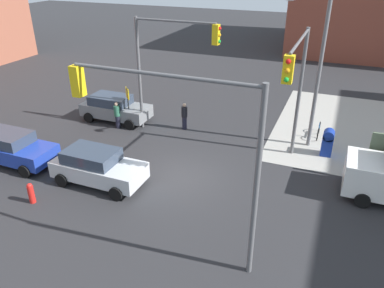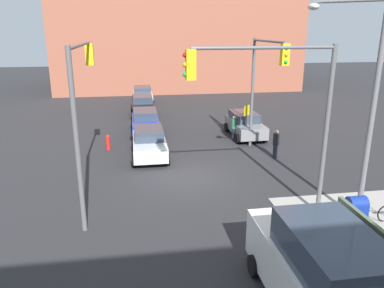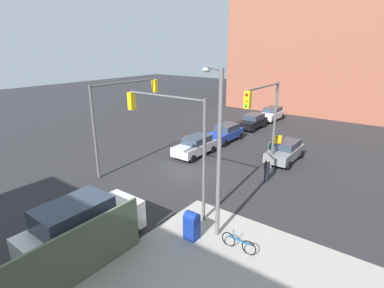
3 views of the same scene
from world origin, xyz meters
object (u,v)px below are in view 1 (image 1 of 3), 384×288
at_px(pedestrian_crossing, 184,116).
at_px(bicycle_leaning_on_fence, 319,131).
at_px(traffic_signal_ne_corner, 296,79).
at_px(coupe_gray, 115,108).
at_px(sedan_silver, 97,166).
at_px(coupe_blue, 12,148).
at_px(mailbox_blue, 328,142).
at_px(fire_hydrant, 31,193).
at_px(pedestrian_waiting, 117,115).
at_px(traffic_signal_nw_corner, 168,55).
at_px(street_lamp_corner, 315,62).
at_px(traffic_signal_se_corner, 179,132).

bearing_deg(pedestrian_crossing, bicycle_leaning_on_fence, 152.30).
height_order(traffic_signal_ne_corner, coupe_gray, traffic_signal_ne_corner).
bearing_deg(sedan_silver, coupe_blue, -179.54).
bearing_deg(mailbox_blue, fire_hydrant, -140.60).
distance_m(coupe_blue, pedestrian_waiting, 6.18).
height_order(mailbox_blue, pedestrian_crossing, pedestrian_crossing).
height_order(pedestrian_crossing, pedestrian_waiting, pedestrian_waiting).
height_order(fire_hydrant, pedestrian_waiting, pedestrian_waiting).
bearing_deg(sedan_silver, traffic_signal_ne_corner, 28.36).
bearing_deg(mailbox_blue, sedan_silver, -144.43).
bearing_deg(sedan_silver, traffic_signal_nw_corner, 83.95).
bearing_deg(sedan_silver, pedestrian_waiting, 114.00).
bearing_deg(pedestrian_waiting, sedan_silver, -53.80).
bearing_deg(sedan_silver, mailbox_blue, 35.57).
relative_size(traffic_signal_ne_corner, coupe_gray, 1.50).
xyz_separation_m(street_lamp_corner, fire_hydrant, (-9.96, -9.72, -4.22)).
distance_m(traffic_signal_ne_corner, bicycle_leaning_on_fence, 6.51).
xyz_separation_m(coupe_gray, coupe_blue, (-1.75, -6.60, -0.00)).
relative_size(fire_hydrant, coupe_blue, 0.22).
xyz_separation_m(mailbox_blue, bicycle_leaning_on_fence, (-0.60, 2.20, -0.42)).
bearing_deg(traffic_signal_ne_corner, sedan_silver, -151.64).
distance_m(fire_hydrant, sedan_silver, 2.96).
xyz_separation_m(fire_hydrant, sedan_silver, (1.69, 2.40, 0.36)).
height_order(traffic_signal_ne_corner, pedestrian_crossing, traffic_signal_ne_corner).
xyz_separation_m(traffic_signal_nw_corner, pedestrian_crossing, (0.64, 0.70, -3.75)).
xyz_separation_m(traffic_signal_ne_corner, fire_hydrant, (-9.50, -6.62, -4.14)).
relative_size(traffic_signal_nw_corner, fire_hydrant, 6.91).
xyz_separation_m(street_lamp_corner, coupe_gray, (-11.55, -0.76, -3.86)).
bearing_deg(coupe_gray, traffic_signal_ne_corner, -11.95).
bearing_deg(bicycle_leaning_on_fence, traffic_signal_se_corner, -106.90).
relative_size(street_lamp_corner, bicycle_leaning_on_fence, 4.57).
bearing_deg(bicycle_leaning_on_fence, coupe_gray, -168.71).
bearing_deg(traffic_signal_se_corner, street_lamp_corner, 73.79).
height_order(traffic_signal_nw_corner, mailbox_blue, traffic_signal_nw_corner).
bearing_deg(pedestrian_waiting, traffic_signal_se_corner, -34.41).
height_order(street_lamp_corner, fire_hydrant, street_lamp_corner).
xyz_separation_m(traffic_signal_nw_corner, street_lamp_corner, (7.60, 1.02, 0.10)).
distance_m(coupe_blue, bicycle_leaning_on_fence, 16.62).
xyz_separation_m(traffic_signal_se_corner, pedestrian_crossing, (-4.05, 9.70, -3.84)).
xyz_separation_m(mailbox_blue, pedestrian_waiting, (-12.00, -1.20, 0.09)).
height_order(traffic_signal_se_corner, traffic_signal_ne_corner, same).
bearing_deg(sedan_silver, fire_hydrant, -125.17).
xyz_separation_m(coupe_gray, bicycle_leaning_on_fence, (12.19, 2.43, -0.50)).
distance_m(traffic_signal_ne_corner, coupe_gray, 11.95).
distance_m(street_lamp_corner, coupe_gray, 12.20).
height_order(fire_hydrant, pedestrian_crossing, pedestrian_crossing).
height_order(traffic_signal_ne_corner, coupe_blue, traffic_signal_ne_corner).
height_order(traffic_signal_nw_corner, coupe_blue, traffic_signal_nw_corner).
xyz_separation_m(traffic_signal_se_corner, street_lamp_corner, (2.91, 10.02, 0.02)).
distance_m(mailbox_blue, fire_hydrant, 14.50).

